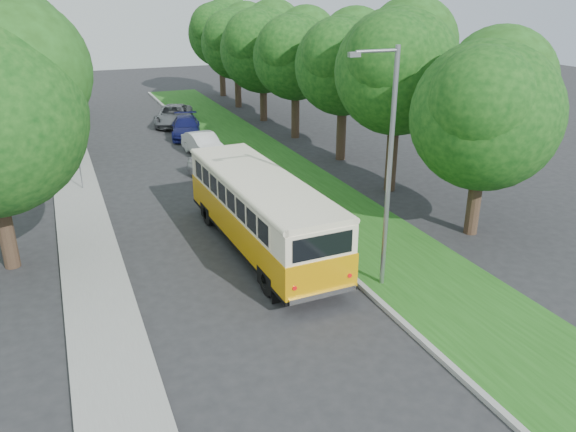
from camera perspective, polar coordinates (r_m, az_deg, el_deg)
name	(u,v)px	position (r m, az deg, el deg)	size (l,w,h in m)	color
ground	(240,277)	(20.16, -4.88, -6.17)	(120.00, 120.00, 0.00)	#262628
curb	(281,213)	(25.52, -0.69, 0.32)	(0.20, 70.00, 0.15)	gray
grass_verge	(328,206)	(26.43, 4.04, 1.03)	(4.50, 70.00, 0.13)	#1E5216
sidewalk	(88,243)	(23.94, -19.69, -2.58)	(2.20, 70.00, 0.12)	gray
treeline	(194,53)	(36.17, -9.48, 16.03)	(24.27, 41.91, 9.46)	#332319
lamppost_near	(387,164)	(18.06, 10.05, 5.18)	(1.71, 0.16, 8.00)	gray
lamppost_far	(64,97)	(33.45, -21.83, 11.19)	(1.71, 0.16, 7.50)	gray
warning_sign	(78,158)	(30.02, -20.51, 5.55)	(0.56, 0.10, 2.50)	gray
vintage_bus	(261,214)	(21.53, -2.78, 0.25)	(2.64, 10.27, 3.05)	orange
car_silver	(219,169)	(30.00, -7.04, 4.78)	(1.67, 4.15, 1.41)	#ACACB1
car_white	(204,145)	(35.01, -8.56, 7.18)	(1.48, 4.24, 1.40)	white
car_blue	(186,127)	(39.98, -10.33, 8.88)	(1.91, 4.70, 1.36)	#121652
car_grey	(174,115)	(43.85, -11.52, 9.99)	(2.41, 5.23, 1.45)	slate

